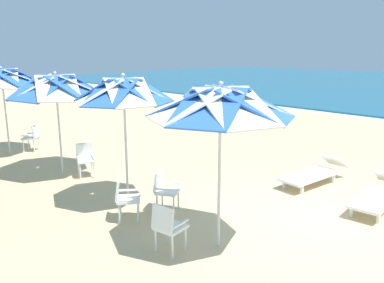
{
  "coord_description": "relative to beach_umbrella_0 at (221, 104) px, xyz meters",
  "views": [
    {
      "loc": [
        3.34,
        -6.97,
        3.3
      ],
      "look_at": [
        -3.47,
        -0.19,
        1.0
      ],
      "focal_mm": 36.91,
      "sensor_mm": 36.0,
      "label": 1
    }
  ],
  "objects": [
    {
      "name": "ground_plane",
      "position": [
        0.68,
        2.34,
        -2.43
      ],
      "size": [
        80.0,
        80.0,
        0.0
      ],
      "primitive_type": "plane",
      "color": "#D3B784"
    },
    {
      "name": "beach_umbrella_0",
      "position": [
        0.0,
        0.0,
        0.0
      ],
      "size": [
        2.36,
        2.36,
        2.8
      ],
      "color": "silver",
      "rests_on": "ground"
    },
    {
      "name": "plastic_chair_0",
      "position": [
        -0.43,
        -0.75,
        -1.94
      ],
      "size": [
        0.51,
        0.53,
        0.87
      ],
      "color": "white",
      "rests_on": "ground"
    },
    {
      "name": "beach_umbrella_1",
      "position": [
        -2.59,
        0.01,
        -0.01
      ],
      "size": [
        2.05,
        2.05,
        2.8
      ],
      "color": "silver",
      "rests_on": "ground"
    },
    {
      "name": "plastic_chair_1",
      "position": [
        -1.97,
        -0.5,
        -1.94
      ],
      "size": [
        0.63,
        0.63,
        0.87
      ],
      "color": "white",
      "rests_on": "ground"
    },
    {
      "name": "plastic_chair_2",
      "position": [
        -1.77,
        0.34,
        -1.94
      ],
      "size": [
        0.62,
        0.61,
        0.87
      ],
      "color": "white",
      "rests_on": "ground"
    },
    {
      "name": "beach_umbrella_2",
      "position": [
        -5.54,
        0.01,
        -0.12
      ],
      "size": [
        2.55,
        2.55,
        2.71
      ],
      "color": "silver",
      "rests_on": "ground"
    },
    {
      "name": "plastic_chair_3",
      "position": [
        -4.96,
        0.38,
        -1.94
      ],
      "size": [
        0.6,
        0.58,
        0.87
      ],
      "color": "white",
      "rests_on": "ground"
    },
    {
      "name": "beach_umbrella_3",
      "position": [
        -8.59,
        -0.22,
        -0.05
      ],
      "size": [
        2.47,
        2.47,
        2.74
      ],
      "color": "silver",
      "rests_on": "ground"
    },
    {
      "name": "plastic_chair_4",
      "position": [
        -8.45,
        0.48,
        -1.94
      ],
      "size": [
        0.63,
        0.63,
        0.87
      ],
      "color": "white",
      "rests_on": "ground"
    },
    {
      "name": "sun_lounger_1",
      "position": [
        1.25,
        3.69,
        -2.15
      ],
      "size": [
        0.8,
        2.19,
        0.62
      ],
      "color": "white",
      "rests_on": "ground"
    },
    {
      "name": "sun_lounger_2",
      "position": [
        -0.43,
        4.08,
        -2.15
      ],
      "size": [
        0.87,
        2.2,
        0.62
      ],
      "color": "white",
      "rests_on": "ground"
    }
  ]
}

